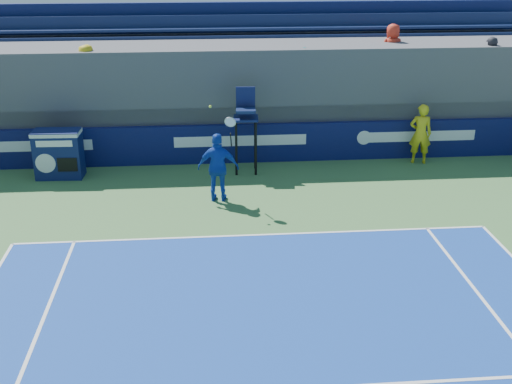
{
  "coord_description": "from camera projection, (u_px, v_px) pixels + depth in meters",
  "views": [
    {
      "loc": [
        -1.11,
        -1.51,
        6.49
      ],
      "look_at": [
        0.0,
        11.5,
        1.25
      ],
      "focal_mm": 45.0,
      "sensor_mm": 36.0,
      "label": 1
    }
  ],
  "objects": [
    {
      "name": "ball_person",
      "position": [
        420.0,
        134.0,
        19.31
      ],
      "size": [
        0.74,
        0.56,
        1.83
      ],
      "primitive_type": "imported",
      "rotation": [
        0.0,
        0.0,
        2.95
      ],
      "color": "yellow",
      "rests_on": "apron"
    },
    {
      "name": "back_hoarding",
      "position": [
        240.0,
        144.0,
        19.49
      ],
      "size": [
        20.4,
        0.21,
        1.2
      ],
      "color": "#0C1045",
      "rests_on": "ground"
    },
    {
      "name": "match_clock",
      "position": [
        59.0,
        153.0,
        18.22
      ],
      "size": [
        1.35,
        0.78,
        1.4
      ],
      "color": "#0F194B",
      "rests_on": "ground"
    },
    {
      "name": "umpire_chair",
      "position": [
        246.0,
        121.0,
        18.37
      ],
      "size": [
        0.74,
        0.74,
        2.48
      ],
      "color": "black",
      "rests_on": "ground"
    },
    {
      "name": "tennis_player",
      "position": [
        218.0,
        167.0,
        16.53
      ],
      "size": [
        1.11,
        0.58,
        2.57
      ],
      "color": "#153EB1",
      "rests_on": "apron"
    },
    {
      "name": "stadium_seating",
      "position": [
        236.0,
        89.0,
        20.92
      ],
      "size": [
        21.0,
        4.05,
        4.4
      ],
      "color": "#505055",
      "rests_on": "ground"
    }
  ]
}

